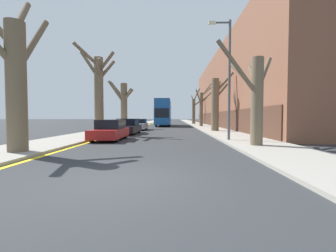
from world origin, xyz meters
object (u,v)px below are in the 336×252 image
Objects in this scene: street_tree_left_1 at (98,91)px; parked_car_2 at (138,125)px; street_tree_left_0 at (16,77)px; street_tree_left_2 at (123,104)px; street_tree_right_3 at (194,109)px; lamp_post at (228,74)px; double_decker_bus at (164,112)px; parked_car_1 at (128,127)px; street_tree_right_0 at (255,96)px; parked_car_0 at (110,130)px; street_tree_right_2 at (202,106)px; street_tree_right_1 at (216,103)px.

parked_car_2 is (2.19, 7.49, -3.16)m from street_tree_left_1.
street_tree_left_2 is (-0.22, 20.49, 0.09)m from street_tree_left_0.
lamp_post is at bearing -91.34° from street_tree_right_3.
street_tree_right_3 is (10.58, 28.14, -0.59)m from street_tree_left_1.
parked_car_1 is at bearing -97.49° from double_decker_bus.
street_tree_left_2 reaches higher than parked_car_2.
street_tree_right_0 is 0.70× the size of lamp_post.
double_decker_bus is 25.29m from lamp_post.
street_tree_right_3 is (10.89, 17.52, -0.11)m from street_tree_left_2.
parked_car_0 is at bearing -90.00° from parked_car_1.
parked_car_1 is (2.49, -9.13, -2.66)m from street_tree_left_2.
street_tree_left_2 is 0.86× the size of street_tree_right_2.
street_tree_left_2 is at bearing 123.07° from lamp_post.
parked_car_0 is at bearing -104.56° from street_tree_right_3.
street_tree_right_3 is 33.07m from lamp_post.
street_tree_left_0 is at bearing -111.78° from parked_car_0.
street_tree_left_2 is 1.58× the size of parked_car_2.
street_tree_right_1 is 1.54× the size of parked_car_2.
street_tree_right_3 is 0.67× the size of double_decker_bus.
street_tree_left_1 is at bearing 153.46° from lamp_post.
lamp_post is (-1.00, -21.15, 0.89)m from street_tree_right_2.
street_tree_left_1 reaches higher than parked_car_0.
double_decker_bus is (4.59, 19.79, -1.31)m from street_tree_left_1.
double_decker_bus is at bearing 81.03° from street_tree_left_0.
parked_car_2 is at bearing -112.11° from street_tree_right_3.
street_tree_left_1 is at bearing -103.07° from double_decker_bus.
street_tree_left_0 is 1.74× the size of parked_car_2.
street_tree_right_2 is at bearing 26.86° from street_tree_left_2.
street_tree_right_0 is 12.42m from parked_car_1.
street_tree_right_0 is 17.24m from parked_car_2.
lamp_post is at bearing -78.08° from double_decker_bus.
street_tree_right_1 is at bearing 89.09° from street_tree_right_0.
street_tree_right_3 is 0.99× the size of lamp_post.
street_tree_left_2 is at bearing 128.47° from parked_car_2.
lamp_post is (5.21, -24.68, 1.74)m from double_decker_bus.
street_tree_right_1 reaches higher than double_decker_bus.
parked_car_1 is at bearing 34.42° from street_tree_left_1.
parked_car_0 is at bearing -112.88° from street_tree_right_2.
parked_car_0 is at bearing 174.56° from lamp_post.
street_tree_left_0 is at bearing -89.39° from street_tree_left_2.
lamp_post reaches higher than parked_car_1.
street_tree_left_2 is 1.02× the size of street_tree_right_1.
street_tree_right_2 is at bearing 56.39° from street_tree_left_1.
street_tree_left_2 reaches higher than street_tree_right_1.
street_tree_right_3 is at bearing 88.66° from lamp_post.
double_decker_bus is (-6.20, 15.29, -0.55)m from street_tree_right_1.
parked_car_0 is 0.99× the size of parked_car_2.
street_tree_right_2 is 21.20m from lamp_post.
parked_car_1 reaches higher than parked_car_0.
parked_car_2 is (2.49, -3.14, -2.68)m from street_tree_left_2.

